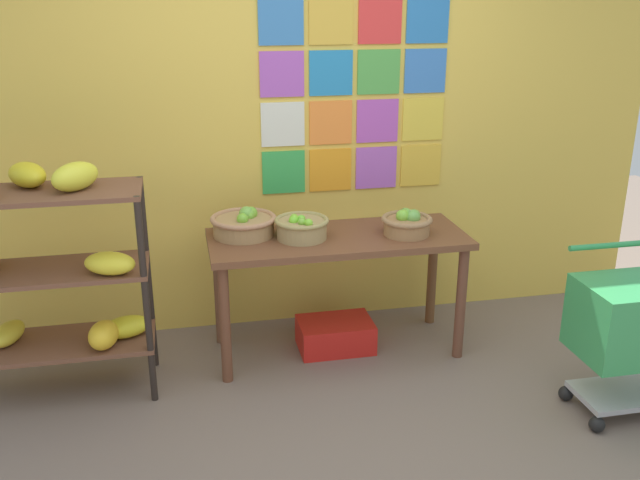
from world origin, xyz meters
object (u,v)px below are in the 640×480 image
at_px(fruit_basket_back_left, 407,223).
at_px(fruit_basket_right, 244,224).
at_px(fruit_basket_back_right, 302,227).
at_px(shopping_cart, 633,324).
at_px(display_table, 338,252).
at_px(banana_shelf_unit, 53,261).
at_px(produce_crate_under_table, 335,335).

xyz_separation_m(fruit_basket_back_left, fruit_basket_right, (-0.93, 0.18, -0.00)).
distance_m(fruit_basket_back_right, shopping_cart, 1.81).
relative_size(fruit_basket_back_left, fruit_basket_back_right, 0.95).
bearing_deg(display_table, fruit_basket_right, 167.08).
height_order(banana_shelf_unit, shopping_cart, banana_shelf_unit).
distance_m(fruit_basket_back_right, fruit_basket_right, 0.34).
bearing_deg(display_table, fruit_basket_back_right, -179.00).
xyz_separation_m(display_table, fruit_basket_back_left, (0.40, -0.05, 0.17)).
xyz_separation_m(fruit_basket_back_left, fruit_basket_back_right, (-0.61, 0.05, -0.00)).
height_order(display_table, fruit_basket_back_left, fruit_basket_back_left).
relative_size(produce_crate_under_table, shopping_cart, 0.52).
height_order(fruit_basket_back_right, produce_crate_under_table, fruit_basket_back_right).
bearing_deg(shopping_cart, produce_crate_under_table, 153.54).
distance_m(banana_shelf_unit, fruit_basket_back_left, 1.95).
height_order(fruit_basket_back_left, produce_crate_under_table, fruit_basket_back_left).
height_order(banana_shelf_unit, fruit_basket_back_right, banana_shelf_unit).
bearing_deg(display_table, banana_shelf_unit, -173.52).
bearing_deg(fruit_basket_back_left, display_table, 172.28).
xyz_separation_m(fruit_basket_back_left, produce_crate_under_table, (-0.41, 0.07, -0.71)).
height_order(banana_shelf_unit, produce_crate_under_table, banana_shelf_unit).
xyz_separation_m(banana_shelf_unit, fruit_basket_right, (1.01, 0.30, 0.04)).
bearing_deg(banana_shelf_unit, fruit_basket_right, 16.33).
xyz_separation_m(display_table, fruit_basket_right, (-0.53, 0.12, 0.17)).
relative_size(fruit_basket_back_right, produce_crate_under_table, 0.69).
bearing_deg(produce_crate_under_table, banana_shelf_unit, -173.08).
height_order(fruit_basket_back_right, shopping_cart, fruit_basket_back_right).
xyz_separation_m(display_table, produce_crate_under_table, (-0.01, 0.01, -0.54)).
bearing_deg(fruit_basket_back_left, produce_crate_under_table, 170.91).
bearing_deg(fruit_basket_back_left, banana_shelf_unit, -176.43).
height_order(fruit_basket_back_right, fruit_basket_right, fruit_basket_right).
xyz_separation_m(banana_shelf_unit, fruit_basket_back_right, (1.33, 0.17, 0.04)).
xyz_separation_m(fruit_basket_back_right, produce_crate_under_table, (0.21, 0.01, -0.71)).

